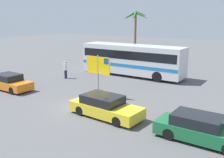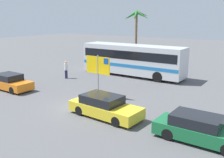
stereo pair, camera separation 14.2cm
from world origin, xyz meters
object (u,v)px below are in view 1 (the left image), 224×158
(car_yellow, at_px, (105,106))
(car_orange, at_px, (10,82))
(car_green, at_px, (201,129))
(ferry_sign, at_px, (98,67))
(pedestrian_crossing_lot, at_px, (66,68))
(bus_front_coach, at_px, (132,59))

(car_yellow, bearing_deg, car_orange, -179.16)
(car_orange, relative_size, car_green, 0.90)
(ferry_sign, xyz_separation_m, pedestrian_crossing_lot, (-6.37, 3.12, -1.30))
(car_orange, bearing_deg, pedestrian_crossing_lot, 80.51)
(ferry_sign, height_order, car_yellow, ferry_sign)
(car_orange, distance_m, car_yellow, 10.12)
(ferry_sign, relative_size, car_orange, 0.79)
(ferry_sign, xyz_separation_m, car_orange, (-7.38, -2.51, -1.69))
(car_green, relative_size, pedestrian_crossing_lot, 2.60)
(car_orange, xyz_separation_m, car_green, (15.85, -0.60, 0.00))
(car_green, bearing_deg, ferry_sign, 160.55)
(ferry_sign, distance_m, car_yellow, 4.42)
(ferry_sign, bearing_deg, car_green, -17.48)
(ferry_sign, bearing_deg, bus_front_coach, 103.94)
(bus_front_coach, bearing_deg, car_green, -47.68)
(car_orange, xyz_separation_m, car_yellow, (10.11, -0.53, 0.00))
(car_green, bearing_deg, pedestrian_crossing_lot, 157.95)
(car_orange, relative_size, pedestrian_crossing_lot, 2.34)
(car_orange, distance_m, pedestrian_crossing_lot, 5.73)
(bus_front_coach, relative_size, ferry_sign, 3.41)
(pedestrian_crossing_lot, bearing_deg, car_orange, 83.81)
(bus_front_coach, bearing_deg, pedestrian_crossing_lot, -134.91)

